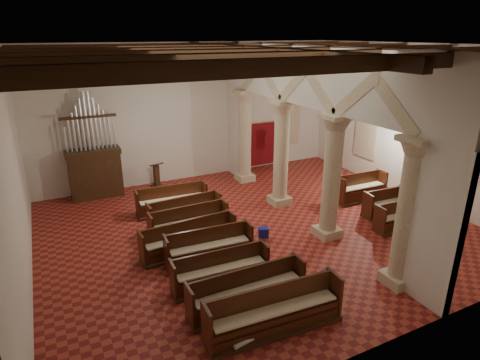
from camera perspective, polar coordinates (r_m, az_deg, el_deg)
name	(u,v)px	position (r m, az deg, el deg)	size (l,w,h in m)	color
floor	(258,228)	(13.95, 2.54, -6.89)	(14.00, 14.00, 0.00)	#9F3322
ceiling	(261,45)	(12.42, 2.98, 18.58)	(14.00, 14.00, 0.00)	#301D10
wall_back	(194,113)	(18.20, -6.59, 9.49)	(14.00, 0.02, 6.00)	white
wall_front	(410,217)	(8.45, 22.97, -4.85)	(14.00, 0.02, 6.00)	white
wall_left	(11,177)	(11.37, -29.81, 0.32)	(0.02, 12.00, 6.00)	white
wall_right	(415,123)	(17.30, 23.63, 7.38)	(0.02, 12.00, 6.00)	white
ceiling_beams	(261,52)	(12.43, 2.97, 17.75)	(13.80, 11.80, 0.30)	#3F2814
arcade	(307,122)	(13.68, 9.46, 8.19)	(0.90, 11.90, 6.00)	beige
window_right_a	(444,153)	(16.57, 27.08, 3.47)	(0.03, 1.00, 2.20)	#398167
window_right_b	(367,130)	(19.11, 17.62, 6.74)	(0.03, 1.00, 2.20)	#398167
window_back	(288,120)	(20.55, 6.85, 8.43)	(1.00, 0.03, 2.20)	#398167
pipe_organ	(94,165)	(17.14, -20.03, 2.08)	(2.10, 0.85, 4.40)	#3F2814
lectern	(157,177)	(17.67, -11.76, 0.40)	(0.54, 0.56, 1.17)	#321E10
dossal_curtain	(262,144)	(19.98, 3.19, 5.15)	(1.80, 0.07, 2.17)	maroon
processional_banner	(280,157)	(19.33, 5.66, 3.32)	(0.48, 0.61, 2.14)	#3F2814
hymnal_box_a	(328,278)	(11.10, 12.42, -13.50)	(0.35, 0.28, 0.35)	navy
hymnal_box_b	(273,284)	(10.73, 4.65, -14.50)	(0.30, 0.24, 0.30)	navy
hymnal_box_c	(263,232)	(13.13, 3.33, -7.45)	(0.32, 0.26, 0.32)	navy
tube_heater_a	(254,337)	(9.31, 2.00, -21.48)	(0.10, 0.10, 1.02)	white
tube_heater_b	(214,297)	(10.41, -3.73, -16.33)	(0.11, 0.11, 1.06)	white
nave_pew_0	(274,317)	(9.53, 4.89, -18.83)	(3.27, 0.92, 1.08)	#3F2814
nave_pew_1	(247,296)	(10.15, 1.06, -16.12)	(3.01, 0.68, 1.01)	#3F2814
nave_pew_2	(221,274)	(10.94, -2.74, -13.25)	(2.67, 0.77, 0.97)	#3F2814
nave_pew_3	(209,251)	(11.94, -4.37, -10.07)	(2.61, 0.86, 1.03)	#3F2814
nave_pew_4	(189,242)	(12.48, -7.21, -8.79)	(3.03, 0.86, 1.01)	#3F2814
nave_pew_5	(190,227)	(13.40, -7.19, -6.60)	(2.63, 0.72, 1.02)	#3F2814
nave_pew_6	(185,217)	(14.10, -7.78, -5.19)	(2.62, 0.83, 1.03)	#3F2814
nave_pew_7	(172,204)	(15.19, -9.61, -3.36)	(2.66, 0.85, 1.04)	#3F2814
aisle_pew_0	(399,220)	(14.76, 21.65, -5.37)	(1.81, 0.76, 0.98)	#3F2814
aisle_pew_1	(386,207)	(15.72, 19.99, -3.59)	(1.79, 0.76, 0.98)	#3F2814
aisle_pew_2	(361,191)	(16.77, 16.78, -1.56)	(2.17, 0.79, 1.11)	#3F2814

